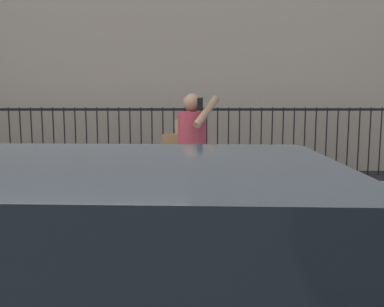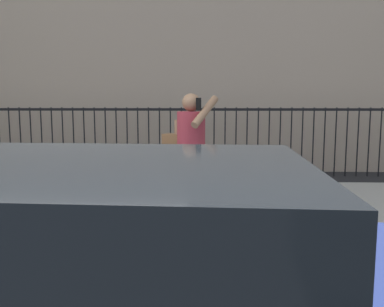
# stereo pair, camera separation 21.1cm
# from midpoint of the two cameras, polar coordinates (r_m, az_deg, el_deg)

# --- Properties ---
(ground_plane) EXTENTS (60.00, 60.00, 0.00)m
(ground_plane) POSITION_cam_midpoint_polar(r_m,az_deg,el_deg) (4.19, -18.12, -17.44)
(ground_plane) COLOR black
(sidewalk) EXTENTS (28.00, 4.40, 0.15)m
(sidewalk) POSITION_cam_midpoint_polar(r_m,az_deg,el_deg) (6.15, -11.05, -8.45)
(sidewalk) COLOR #9E9B93
(sidewalk) RESTS_ON ground
(iron_fence) EXTENTS (12.03, 0.04, 1.60)m
(iron_fence) POSITION_cam_midpoint_polar(r_m,az_deg,el_deg) (9.59, -6.22, 3.01)
(iron_fence) COLOR black
(iron_fence) RESTS_ON ground
(pedestrian_on_phone) EXTENTS (0.72, 0.63, 1.68)m
(pedestrian_on_phone) POSITION_cam_midpoint_polar(r_m,az_deg,el_deg) (4.95, 0.85, 0.28)
(pedestrian_on_phone) COLOR #936B4C
(pedestrian_on_phone) RESTS_ON sidewalk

